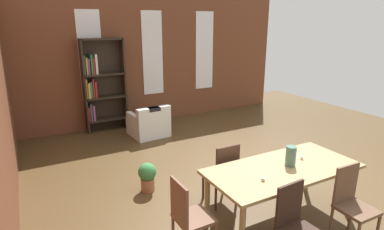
% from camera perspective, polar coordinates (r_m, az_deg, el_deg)
% --- Properties ---
extents(ground_plane, '(11.42, 11.42, 0.00)m').
position_cam_1_polar(ground_plane, '(5.24, 12.04, -13.46)').
color(ground_plane, '#4F391F').
extents(back_wall_brick, '(7.70, 0.12, 3.28)m').
position_cam_1_polar(back_wall_brick, '(8.47, -7.29, 9.93)').
color(back_wall_brick, brown).
rests_on(back_wall_brick, ground).
extents(window_pane_0, '(0.55, 0.02, 2.13)m').
position_cam_1_polar(window_pane_0, '(7.95, -17.84, 10.05)').
color(window_pane_0, white).
extents(window_pane_1, '(0.55, 0.02, 2.13)m').
position_cam_1_polar(window_pane_1, '(8.39, -7.15, 10.99)').
color(window_pane_1, white).
extents(window_pane_2, '(0.55, 0.02, 2.13)m').
position_cam_1_polar(window_pane_2, '(9.07, 2.25, 11.51)').
color(window_pane_2, white).
extents(dining_table, '(2.04, 0.94, 0.78)m').
position_cam_1_polar(dining_table, '(4.33, 16.08, -10.06)').
color(dining_table, '#987E50').
rests_on(dining_table, ground).
extents(vase_on_table, '(0.14, 0.14, 0.27)m').
position_cam_1_polar(vase_on_table, '(4.32, 17.44, -7.10)').
color(vase_on_table, '#4C7266').
rests_on(vase_on_table, dining_table).
extents(tealight_candle_0, '(0.04, 0.04, 0.04)m').
position_cam_1_polar(tealight_candle_0, '(3.89, 12.73, -11.28)').
color(tealight_candle_0, silver).
rests_on(tealight_candle_0, dining_table).
extents(tealight_candle_1, '(0.04, 0.04, 0.04)m').
position_cam_1_polar(tealight_candle_1, '(4.60, 19.25, -7.32)').
color(tealight_candle_1, silver).
rests_on(tealight_candle_1, dining_table).
extents(dining_chair_near_right, '(0.41, 0.41, 0.95)m').
position_cam_1_polar(dining_chair_near_right, '(4.36, 26.94, -13.85)').
color(dining_chair_near_right, brown).
rests_on(dining_chair_near_right, ground).
extents(dining_chair_far_left, '(0.40, 0.40, 0.95)m').
position_cam_1_polar(dining_chair_far_left, '(4.62, 5.63, -10.23)').
color(dining_chair_far_left, '#3D251C').
rests_on(dining_chair_far_left, ground).
extents(dining_chair_head_left, '(0.41, 0.41, 0.95)m').
position_cam_1_polar(dining_chair_head_left, '(3.69, -0.68, -17.69)').
color(dining_chair_head_left, brown).
rests_on(dining_chair_head_left, ground).
extents(dining_chair_near_left, '(0.42, 0.42, 0.95)m').
position_cam_1_polar(dining_chair_near_left, '(3.72, 18.27, -18.31)').
color(dining_chair_near_left, '#311E15').
rests_on(dining_chair_near_left, ground).
extents(bookshelf_tall, '(0.99, 0.33, 2.23)m').
position_cam_1_polar(bookshelf_tall, '(7.89, -16.24, 5.32)').
color(bookshelf_tall, '#2D2319').
rests_on(bookshelf_tall, ground).
extents(armchair_white, '(0.86, 0.86, 0.75)m').
position_cam_1_polar(armchair_white, '(7.47, -7.77, -1.66)').
color(armchair_white, silver).
rests_on(armchair_white, ground).
extents(potted_plant_by_shelf, '(0.29, 0.29, 0.47)m').
position_cam_1_polar(potted_plant_by_shelf, '(5.10, -8.08, -10.79)').
color(potted_plant_by_shelf, '#9E6042').
rests_on(potted_plant_by_shelf, ground).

